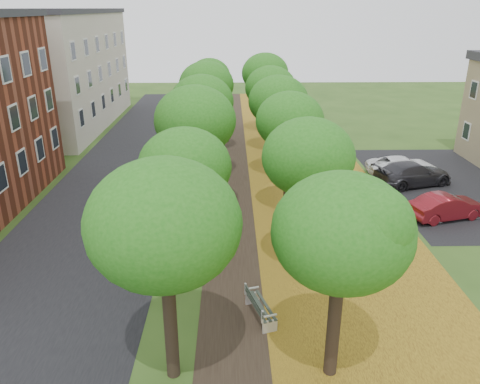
{
  "coord_description": "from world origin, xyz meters",
  "views": [
    {
      "loc": [
        -0.39,
        -11.32,
        10.46
      ],
      "look_at": [
        0.01,
        8.83,
        2.5
      ],
      "focal_mm": 35.0,
      "sensor_mm": 36.0,
      "label": 1
    }
  ],
  "objects_px": {
    "car_red": "(447,207)",
    "car_grey": "(412,174)",
    "car_white": "(403,167)",
    "car_silver": "(450,205)",
    "bench": "(259,306)"
  },
  "relations": [
    {
      "from": "car_silver",
      "to": "car_grey",
      "type": "height_order",
      "value": "car_grey"
    },
    {
      "from": "car_red",
      "to": "car_grey",
      "type": "bearing_deg",
      "value": -15.55
    },
    {
      "from": "car_red",
      "to": "car_grey",
      "type": "height_order",
      "value": "car_grey"
    },
    {
      "from": "bench",
      "to": "car_red",
      "type": "relative_size",
      "value": 0.5
    },
    {
      "from": "car_silver",
      "to": "car_red",
      "type": "xyz_separation_m",
      "value": [
        -0.28,
        -0.22,
        0.03
      ]
    },
    {
      "from": "bench",
      "to": "car_silver",
      "type": "relative_size",
      "value": 0.54
    },
    {
      "from": "car_grey",
      "to": "car_white",
      "type": "xyz_separation_m",
      "value": [
        0.0,
        1.65,
        -0.09
      ]
    },
    {
      "from": "bench",
      "to": "car_white",
      "type": "distance_m",
      "value": 18.34
    },
    {
      "from": "car_red",
      "to": "car_grey",
      "type": "relative_size",
      "value": 0.8
    },
    {
      "from": "car_silver",
      "to": "car_red",
      "type": "height_order",
      "value": "car_red"
    },
    {
      "from": "car_red",
      "to": "car_white",
      "type": "bearing_deg",
      "value": -15.55
    },
    {
      "from": "bench",
      "to": "car_red",
      "type": "distance_m",
      "value": 13.38
    },
    {
      "from": "car_grey",
      "to": "car_white",
      "type": "relative_size",
      "value": 1.08
    },
    {
      "from": "car_silver",
      "to": "car_grey",
      "type": "xyz_separation_m",
      "value": [
        -0.28,
        4.83,
        0.1
      ]
    },
    {
      "from": "car_silver",
      "to": "car_white",
      "type": "bearing_deg",
      "value": -9.69
    }
  ]
}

